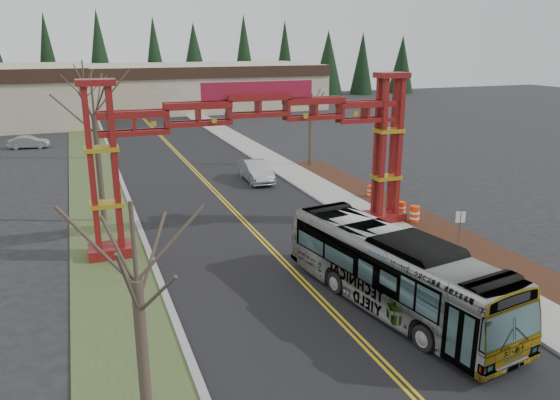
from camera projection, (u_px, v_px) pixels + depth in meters
name	position (u px, v px, depth m)	size (l,w,h in m)	color
road	(227.00, 204.00, 36.90)	(12.00, 110.00, 0.02)	black
lane_line_left	(225.00, 204.00, 36.85)	(0.12, 100.00, 0.01)	gold
lane_line_right	(229.00, 203.00, 36.93)	(0.12, 100.00, 0.01)	gold
curb_right	(310.00, 194.00, 38.95)	(0.30, 110.00, 0.15)	gray
sidewalk_right	(328.00, 192.00, 39.44)	(2.60, 110.00, 0.14)	gray
landscape_strip	(507.00, 264.00, 26.83)	(2.60, 50.00, 0.12)	black
grass_median	(103.00, 216.00, 34.19)	(4.00, 110.00, 0.08)	#394B25
curb_left	(134.00, 213.00, 34.81)	(0.30, 110.00, 0.15)	gray
gateway_arch	(258.00, 132.00, 28.93)	(18.20, 1.60, 8.90)	#600C0F
retail_building_east	(197.00, 86.00, 88.67)	(38.00, 20.30, 7.00)	tan
conifer_treeline	(127.00, 65.00, 95.39)	(116.10, 5.60, 13.00)	black
transit_bus	(394.00, 271.00, 22.11)	(2.73, 11.65, 3.25)	#93969A
silver_sedan	(256.00, 171.00, 42.62)	(1.71, 4.91, 1.62)	#A5A8AD
parked_car_far_a	(29.00, 142.00, 55.84)	(1.35, 3.88, 1.28)	#9FA0A7
bare_tree_median_near	(137.00, 282.00, 13.49)	(3.11, 3.11, 6.96)	#382D26
bare_tree_median_mid	(94.00, 115.00, 31.48)	(3.44, 3.44, 8.82)	#382D26
bare_tree_median_far	(84.00, 86.00, 49.26)	(3.42, 3.42, 8.97)	#382D26
bare_tree_right_far	(311.00, 106.00, 46.83)	(2.94, 2.94, 7.18)	#382D26
street_sign	(460.00, 223.00, 28.24)	(0.46, 0.24, 2.15)	#3F3F44
barrel_south	(414.00, 215.00, 32.75)	(0.60, 0.60, 1.11)	#F9380D
barrel_mid	(401.00, 209.00, 34.15)	(0.52, 0.52, 0.95)	#F9380D
barrel_north	(371.00, 192.00, 38.12)	(0.50, 0.50, 0.92)	#F9380D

